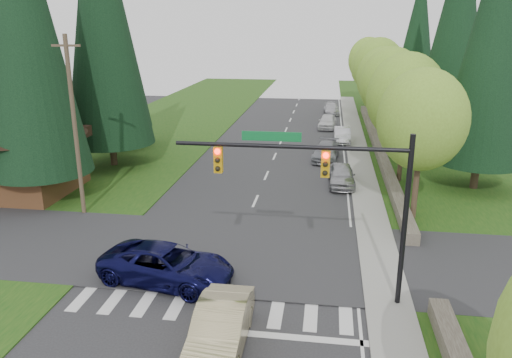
% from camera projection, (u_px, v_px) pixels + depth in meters
% --- Properties ---
extents(grass_east, '(14.00, 110.00, 0.06)m').
position_uv_depth(grass_east, '(457.00, 187.00, 33.29)').
color(grass_east, '#174512').
rests_on(grass_east, ground).
extents(grass_west, '(14.00, 110.00, 0.06)m').
position_uv_depth(grass_west, '(90.00, 172.00, 36.86)').
color(grass_west, '#174512').
rests_on(grass_west, ground).
extents(cross_street, '(120.00, 8.00, 0.10)m').
position_uv_depth(cross_street, '(233.00, 254.00, 23.75)').
color(cross_street, '#28282B').
rests_on(cross_street, ground).
extents(sidewalk_east, '(1.80, 80.00, 0.13)m').
position_uv_depth(sidewalk_east, '(363.00, 175.00, 36.01)').
color(sidewalk_east, gray).
rests_on(sidewalk_east, ground).
extents(curb_east, '(0.20, 80.00, 0.13)m').
position_uv_depth(curb_east, '(351.00, 174.00, 36.13)').
color(curb_east, gray).
rests_on(curb_east, ground).
extents(stone_wall_north, '(0.70, 40.00, 0.70)m').
position_uv_depth(stone_wall_north, '(378.00, 146.00, 43.25)').
color(stone_wall_north, '#4C4438').
rests_on(stone_wall_north, ground).
extents(traffic_signal, '(8.70, 0.37, 6.80)m').
position_uv_depth(traffic_signal, '(329.00, 180.00, 18.36)').
color(traffic_signal, black).
rests_on(traffic_signal, ground).
extents(brown_building, '(8.40, 8.40, 5.40)m').
position_uv_depth(brown_building, '(20.00, 145.00, 31.48)').
color(brown_building, '#4C2D19').
rests_on(brown_building, ground).
extents(utility_pole, '(1.60, 0.24, 10.00)m').
position_uv_depth(utility_pole, '(75.00, 126.00, 27.30)').
color(utility_pole, '#473828').
rests_on(utility_pole, ground).
extents(decid_tree_0, '(4.80, 4.80, 8.37)m').
position_uv_depth(decid_tree_0, '(422.00, 120.00, 26.49)').
color(decid_tree_0, '#38281C').
rests_on(decid_tree_0, ground).
extents(decid_tree_1, '(5.20, 5.20, 8.80)m').
position_uv_depth(decid_tree_1, '(406.00, 98.00, 33.03)').
color(decid_tree_1, '#38281C').
rests_on(decid_tree_1, ground).
extents(decid_tree_2, '(5.00, 5.00, 8.82)m').
position_uv_depth(decid_tree_2, '(391.00, 84.00, 39.63)').
color(decid_tree_2, '#38281C').
rests_on(decid_tree_2, ground).
extents(decid_tree_3, '(5.00, 5.00, 8.55)m').
position_uv_depth(decid_tree_3, '(384.00, 78.00, 46.31)').
color(decid_tree_3, '#38281C').
rests_on(decid_tree_3, ground).
extents(decid_tree_4, '(5.40, 5.40, 9.18)m').
position_uv_depth(decid_tree_4, '(378.00, 67.00, 52.79)').
color(decid_tree_4, '#38281C').
rests_on(decid_tree_4, ground).
extents(decid_tree_5, '(4.80, 4.80, 8.30)m').
position_uv_depth(decid_tree_5, '(371.00, 67.00, 59.58)').
color(decid_tree_5, '#38281C').
rests_on(decid_tree_5, ground).
extents(decid_tree_6, '(5.20, 5.20, 8.86)m').
position_uv_depth(decid_tree_6, '(368.00, 60.00, 66.08)').
color(decid_tree_6, '#38281C').
rests_on(decid_tree_6, ground).
extents(conifer_w_a, '(6.12, 6.12, 19.80)m').
position_uv_depth(conifer_w_a, '(23.00, 18.00, 27.98)').
color(conifer_w_a, '#38281C').
rests_on(conifer_w_a, ground).
extents(conifer_w_b, '(5.44, 5.44, 17.80)m').
position_uv_depth(conifer_w_b, '(18.00, 35.00, 32.47)').
color(conifer_w_b, '#38281C').
rests_on(conifer_w_b, ground).
extents(conifer_w_c, '(6.46, 6.46, 20.80)m').
position_uv_depth(conifer_w_c, '(101.00, 12.00, 35.26)').
color(conifer_w_c, '#38281C').
rests_on(conifer_w_c, ground).
extents(conifer_w_e, '(5.78, 5.78, 18.80)m').
position_uv_depth(conifer_w_e, '(111.00, 26.00, 41.50)').
color(conifer_w_e, '#38281C').
rests_on(conifer_w_e, ground).
extents(conifer_e_a, '(5.44, 5.44, 17.80)m').
position_uv_depth(conifer_e_a, '(494.00, 36.00, 30.25)').
color(conifer_e_a, '#38281C').
rests_on(conifer_e_a, ground).
extents(conifer_e_b, '(6.12, 6.12, 19.80)m').
position_uv_depth(conifer_e_b, '(458.00, 20.00, 43.04)').
color(conifer_e_b, '#38281C').
rests_on(conifer_e_b, ground).
extents(conifer_e_c, '(5.10, 5.10, 16.80)m').
position_uv_depth(conifer_e_c, '(418.00, 35.00, 56.85)').
color(conifer_e_c, '#38281C').
rests_on(conifer_e_c, ground).
extents(sedan_champagne, '(1.73, 4.82, 1.58)m').
position_uv_depth(sedan_champagne, '(220.00, 329.00, 16.59)').
color(sedan_champagne, tan).
rests_on(sedan_champagne, ground).
extents(suv_navy, '(6.11, 3.67, 1.59)m').
position_uv_depth(suv_navy, '(167.00, 265.00, 20.99)').
color(suv_navy, '#0B0B37').
rests_on(suv_navy, ground).
extents(parked_car_a, '(1.85, 4.30, 1.45)m').
position_uv_depth(parked_car_a, '(342.00, 175.00, 33.63)').
color(parked_car_a, '#9E9FA3').
rests_on(parked_car_a, ground).
extents(parked_car_b, '(2.38, 4.85, 1.36)m').
position_uv_depth(parked_car_b, '(326.00, 151.00, 40.04)').
color(parked_car_b, gray).
rests_on(parked_car_b, ground).
extents(parked_car_c, '(1.49, 4.15, 1.36)m').
position_uv_depth(parked_car_c, '(342.00, 135.00, 45.94)').
color(parked_car_c, silver).
rests_on(parked_car_c, ground).
extents(parked_car_d, '(2.04, 4.36, 1.44)m').
position_uv_depth(parked_car_d, '(327.00, 121.00, 52.09)').
color(parked_car_d, silver).
rests_on(parked_car_d, ground).
extents(parked_car_e, '(2.02, 4.36, 1.23)m').
position_uv_depth(parked_car_e, '(331.00, 109.00, 60.36)').
color(parked_car_e, '#BBBAC0').
rests_on(parked_car_e, ground).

